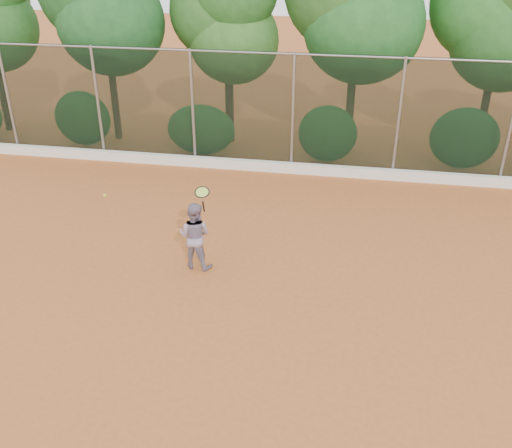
# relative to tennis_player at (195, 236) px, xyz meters

# --- Properties ---
(ground) EXTENTS (80.00, 80.00, 0.00)m
(ground) POSITION_rel_tennis_player_xyz_m (1.36, -1.18, -0.75)
(ground) COLOR #AD5B29
(ground) RESTS_ON ground
(concrete_curb) EXTENTS (24.00, 0.20, 0.30)m
(concrete_curb) POSITION_rel_tennis_player_xyz_m (1.36, 5.64, -0.60)
(concrete_curb) COLOR silver
(concrete_curb) RESTS_ON ground
(tennis_player) EXTENTS (0.80, 0.66, 1.51)m
(tennis_player) POSITION_rel_tennis_player_xyz_m (0.00, 0.00, 0.00)
(tennis_player) COLOR gray
(tennis_player) RESTS_ON ground
(chainlink_fence) EXTENTS (24.09, 0.09, 3.50)m
(chainlink_fence) POSITION_rel_tennis_player_xyz_m (1.36, 5.82, 1.11)
(chainlink_fence) COLOR black
(chainlink_fence) RESTS_ON ground
(foliage_backdrop) EXTENTS (23.70, 3.63, 7.55)m
(foliage_backdrop) POSITION_rel_tennis_player_xyz_m (0.81, 7.80, 3.65)
(foliage_backdrop) COLOR #422C19
(foliage_backdrop) RESTS_ON ground
(tennis_racket) EXTENTS (0.34, 0.32, 0.58)m
(tennis_racket) POSITION_rel_tennis_player_xyz_m (0.24, -0.12, 1.05)
(tennis_racket) COLOR black
(tennis_racket) RESTS_ON ground
(tennis_ball_in_flight) EXTENTS (0.07, 0.07, 0.07)m
(tennis_ball_in_flight) POSITION_rel_tennis_player_xyz_m (-1.92, -0.00, 0.78)
(tennis_ball_in_flight) COLOR gold
(tennis_ball_in_flight) RESTS_ON ground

